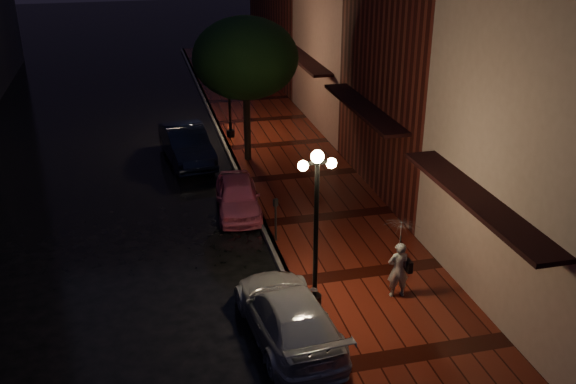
{
  "coord_description": "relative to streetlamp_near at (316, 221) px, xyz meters",
  "views": [
    {
      "loc": [
        -3.67,
        -18.59,
        9.63
      ],
      "look_at": [
        0.74,
        -0.46,
        1.4
      ],
      "focal_mm": 40.0,
      "sensor_mm": 36.0,
      "label": 1
    }
  ],
  "objects": [
    {
      "name": "woman_with_umbrella",
      "position": [
        2.26,
        -0.07,
        -0.97
      ],
      "size": [
        0.93,
        0.95,
        2.23
      ],
      "rotation": [
        0.0,
        0.0,
        3.08
      ],
      "color": "white",
      "rests_on": "sidewalk"
    },
    {
      "name": "ground",
      "position": [
        -0.35,
        5.0,
        -2.6
      ],
      "size": [
        120.0,
        120.0,
        0.0
      ],
      "primitive_type": "plane",
      "color": "black",
      "rests_on": "ground"
    },
    {
      "name": "storefront_mid",
      "position": [
        6.65,
        7.0,
        2.9
      ],
      "size": [
        5.0,
        8.0,
        11.0
      ],
      "primitive_type": "cube",
      "color": "#511914",
      "rests_on": "ground"
    },
    {
      "name": "streetlamp_far",
      "position": [
        0.0,
        14.0,
        0.0
      ],
      "size": [
        0.96,
        0.36,
        4.31
      ],
      "color": "black",
      "rests_on": "sidewalk"
    },
    {
      "name": "parking_meter",
      "position": [
        -0.2,
        3.73,
        -1.59
      ],
      "size": [
        0.16,
        0.14,
        1.43
      ],
      "rotation": [
        0.0,
        0.0,
        0.43
      ],
      "color": "black",
      "rests_on": "sidewalk"
    },
    {
      "name": "streetlamp_near",
      "position": [
        0.0,
        0.0,
        0.0
      ],
      "size": [
        0.96,
        0.36,
        4.31
      ],
      "color": "black",
      "rests_on": "sidewalk"
    },
    {
      "name": "pink_car",
      "position": [
        -0.95,
        6.36,
        -1.99
      ],
      "size": [
        1.75,
        3.7,
        1.22
      ],
      "primitive_type": "imported",
      "rotation": [
        0.0,
        0.0,
        -0.09
      ],
      "color": "#D9597A",
      "rests_on": "ground"
    },
    {
      "name": "sidewalk",
      "position": [
        1.9,
        5.0,
        -2.53
      ],
      "size": [
        4.5,
        60.0,
        0.15
      ],
      "primitive_type": "cube",
      "color": "#43130B",
      "rests_on": "ground"
    },
    {
      "name": "navy_car",
      "position": [
        -2.19,
        11.71,
        -1.85
      ],
      "size": [
        2.13,
        4.69,
        1.49
      ],
      "primitive_type": "imported",
      "rotation": [
        0.0,
        0.0,
        0.12
      ],
      "color": "black",
      "rests_on": "ground"
    },
    {
      "name": "storefront_far",
      "position": [
        6.65,
        15.0,
        1.9
      ],
      "size": [
        5.0,
        8.0,
        9.0
      ],
      "primitive_type": "cube",
      "color": "#8C5951",
      "rests_on": "ground"
    },
    {
      "name": "silver_car",
      "position": [
        -0.95,
        -0.99,
        -1.94
      ],
      "size": [
        2.22,
        4.7,
        1.33
      ],
      "primitive_type": "imported",
      "rotation": [
        0.0,
        0.0,
        3.22
      ],
      "color": "#AAAAB2",
      "rests_on": "ground"
    },
    {
      "name": "curb",
      "position": [
        -0.35,
        5.0,
        -2.53
      ],
      "size": [
        0.25,
        60.0,
        0.15
      ],
      "primitive_type": "cube",
      "color": "#595451",
      "rests_on": "ground"
    },
    {
      "name": "street_tree",
      "position": [
        0.26,
        10.99,
        1.64
      ],
      "size": [
        4.16,
        4.16,
        5.8
      ],
      "color": "black",
      "rests_on": "sidewalk"
    }
  ]
}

